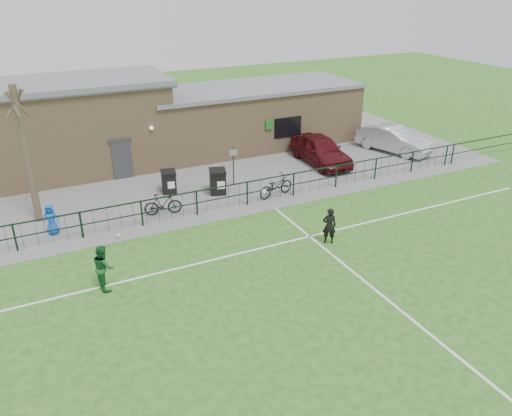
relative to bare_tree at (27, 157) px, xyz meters
name	(u,v)px	position (x,y,z in m)	size (l,w,h in m)	color
ground	(321,300)	(8.00, -10.50, -3.00)	(90.00, 90.00, 0.00)	#25581A
paving_strip	(189,171)	(8.00, 3.00, -2.99)	(34.00, 13.00, 0.02)	slate
pitch_line_touch	(230,210)	(8.00, -2.70, -3.00)	(28.00, 0.10, 0.01)	white
pitch_line_mid	(267,247)	(8.00, -6.50, -3.00)	(28.00, 0.10, 0.01)	white
pitch_line_perp	(369,285)	(10.00, -10.50, -3.00)	(0.10, 16.00, 0.01)	white
perimeter_fence	(228,197)	(8.00, -2.50, -2.40)	(28.00, 0.10, 1.20)	black
bare_tree	(27,157)	(0.00, 0.00, 0.00)	(0.30, 0.30, 6.00)	#4A392D
wheelie_bin_left	(169,182)	(6.14, 0.60, -2.46)	(0.68, 0.78, 1.04)	black
wheelie_bin_right	(218,182)	(8.29, -0.57, -2.41)	(0.75, 0.86, 1.14)	black
sign_post	(233,167)	(9.41, 0.05, -1.98)	(0.06, 0.06, 2.00)	black
car_maroon	(321,150)	(15.23, 0.89, -2.17)	(1.91, 4.75, 1.62)	#4A0D13
car_silver	(394,139)	(20.42, 0.75, -2.22)	(1.62, 4.63, 1.53)	#B1B3BA
bicycle_d	(163,204)	(5.13, -1.80, -2.47)	(0.48, 1.70, 1.02)	black
bicycle_e	(276,186)	(10.69, -2.18, -2.45)	(0.70, 2.02, 1.06)	black
spectator_child	(51,219)	(0.43, -1.61, -2.31)	(0.66, 0.43, 1.35)	blue
goalkeeper_kick	(327,225)	(10.35, -7.20, -2.20)	(2.11, 2.89, 1.71)	black
outfield_player	(104,267)	(1.66, -6.60, -2.18)	(0.80, 0.62, 1.65)	#175126
ball_ground	(118,236)	(2.81, -3.14, -2.90)	(0.21, 0.21, 0.21)	white
clubhouse	(156,121)	(7.12, 6.00, -0.78)	(24.25, 5.40, 4.96)	tan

